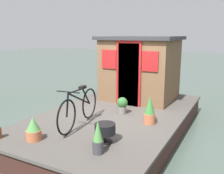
{
  "coord_description": "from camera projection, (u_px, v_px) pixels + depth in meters",
  "views": [
    {
      "loc": [
        -5.29,
        -2.69,
        2.43
      ],
      "look_at": [
        -0.2,
        0.0,
        1.2
      ],
      "focal_mm": 39.59,
      "sensor_mm": 36.0,
      "label": 1
    }
  ],
  "objects": [
    {
      "name": "ground_plane",
      "position": [
        116.0,
        131.0,
        6.31
      ],
      "size": [
        60.0,
        60.0,
        0.0
      ],
      "primitive_type": "plane",
      "color": "#47564C"
    },
    {
      "name": "potted_plant_geranium",
      "position": [
        122.0,
        105.0,
        6.09
      ],
      "size": [
        0.27,
        0.27,
        0.41
      ],
      "color": "slate",
      "rests_on": "houseboat_deck"
    },
    {
      "name": "potted_plant_thyme",
      "position": [
        150.0,
        111.0,
        5.4
      ],
      "size": [
        0.26,
        0.26,
        0.62
      ],
      "color": "#B2603D",
      "rests_on": "houseboat_deck"
    },
    {
      "name": "charcoal_grill",
      "position": [
        105.0,
        129.0,
        4.46
      ],
      "size": [
        0.38,
        0.38,
        0.36
      ],
      "color": "black",
      "rests_on": "houseboat_deck"
    },
    {
      "name": "potted_plant_rosemary",
      "position": [
        98.0,
        138.0,
        4.04
      ],
      "size": [
        0.18,
        0.18,
        0.57
      ],
      "color": "#38383D",
      "rests_on": "houseboat_deck"
    },
    {
      "name": "bicycle",
      "position": [
        79.0,
        108.0,
        5.26
      ],
      "size": [
        1.74,
        0.5,
        0.85
      ],
      "color": "black",
      "rests_on": "houseboat_deck"
    },
    {
      "name": "houseboat_deck",
      "position": [
        116.0,
        122.0,
        6.26
      ],
      "size": [
        5.51,
        3.24,
        0.5
      ],
      "color": "#4C4742",
      "rests_on": "ground_plane"
    },
    {
      "name": "potted_plant_lavender",
      "position": [
        33.0,
        129.0,
        4.57
      ],
      "size": [
        0.29,
        0.29,
        0.44
      ],
      "color": "#B2603D",
      "rests_on": "houseboat_deck"
    },
    {
      "name": "houseboat_cabin",
      "position": [
        141.0,
        68.0,
        7.43
      ],
      "size": [
        1.96,
        2.19,
        1.88
      ],
      "color": "brown",
      "rests_on": "houseboat_deck"
    }
  ]
}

